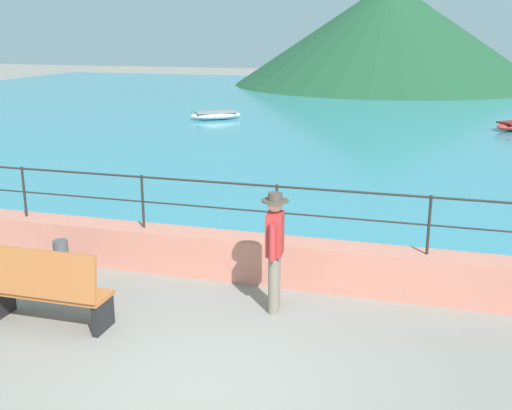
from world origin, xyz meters
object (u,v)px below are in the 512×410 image
at_px(bench_main, 45,288).
at_px(boat_4, 216,115).
at_px(bollard, 62,259).
at_px(person_walking, 275,246).

relative_size(bench_main, boat_4, 0.71).
bearing_deg(boat_4, bollard, -77.86).
distance_m(bollard, boat_4, 18.45).
bearing_deg(bollard, person_walking, -4.01).
xyz_separation_m(bench_main, person_walking, (2.83, 1.34, 0.42)).
bearing_deg(bench_main, boat_4, 103.45).
bearing_deg(person_walking, bench_main, -154.76).
xyz_separation_m(bench_main, bollard, (-0.81, 1.59, -0.25)).
bearing_deg(person_walking, boat_4, 112.37).
bearing_deg(person_walking, bollard, 175.99).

